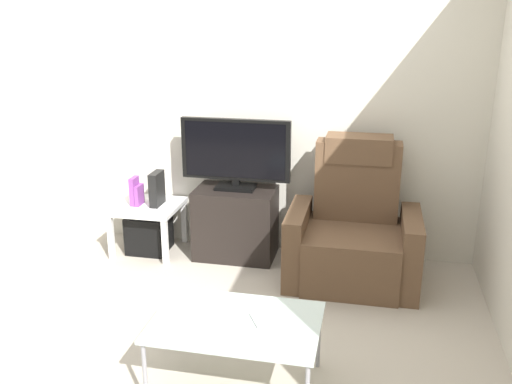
{
  "coord_description": "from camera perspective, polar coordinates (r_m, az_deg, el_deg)",
  "views": [
    {
      "loc": [
        0.98,
        -3.35,
        1.99
      ],
      "look_at": [
        0.16,
        0.5,
        0.7
      ],
      "focal_mm": 39.1,
      "sensor_mm": 36.0,
      "label": 1
    }
  ],
  "objects": [
    {
      "name": "game_console",
      "position": [
        4.74,
        -10.11,
        0.34
      ],
      "size": [
        0.07,
        0.2,
        0.29
      ],
      "primitive_type": "cube",
      "color": "black",
      "rests_on": "side_table"
    },
    {
      "name": "subwoofer_box",
      "position": [
        4.9,
        -10.87,
        -4.1
      ],
      "size": [
        0.33,
        0.33,
        0.33
      ],
      "primitive_type": "cube",
      "color": "black",
      "rests_on": "ground"
    },
    {
      "name": "television",
      "position": [
        4.5,
        -2.11,
        4.05
      ],
      "size": [
        0.89,
        0.2,
        0.58
      ],
      "color": "black",
      "rests_on": "tv_stand"
    },
    {
      "name": "wall_back",
      "position": [
        4.64,
        -0.26,
        9.57
      ],
      "size": [
        6.4,
        0.06,
        2.6
      ],
      "primitive_type": "cube",
      "color": "beige",
      "rests_on": "ground"
    },
    {
      "name": "book_leftmost",
      "position": [
        4.8,
        -12.33,
        0.1
      ],
      "size": [
        0.04,
        0.13,
        0.24
      ],
      "primitive_type": "cube",
      "color": "purple",
      "rests_on": "side_table"
    },
    {
      "name": "cell_phone",
      "position": [
        3.05,
        0.36,
        -12.95
      ],
      "size": [
        0.13,
        0.17,
        0.01
      ],
      "primitive_type": "cube",
      "rotation": [
        0.0,
        0.0,
        0.51
      ],
      "color": "#B7B7BC",
      "rests_on": "coffee_table"
    },
    {
      "name": "coffee_table",
      "position": [
        3.07,
        -2.04,
        -13.42
      ],
      "size": [
        0.9,
        0.6,
        0.41
      ],
      "color": "#B2C6C1",
      "rests_on": "ground"
    },
    {
      "name": "ground_plane",
      "position": [
        4.02,
        -3.75,
        -11.58
      ],
      "size": [
        6.4,
        6.4,
        0.0
      ],
      "primitive_type": "plane",
      "color": "#B2A899"
    },
    {
      "name": "recliner_armchair",
      "position": [
        4.32,
        9.94,
        -4.13
      ],
      "size": [
        0.98,
        0.78,
        1.08
      ],
      "rotation": [
        0.0,
        0.0,
        0.1
      ],
      "color": "brown",
      "rests_on": "ground"
    },
    {
      "name": "book_middle",
      "position": [
        4.79,
        -11.85,
        -0.3
      ],
      "size": [
        0.03,
        0.14,
        0.17
      ],
      "primitive_type": "cube",
      "color": "purple",
      "rests_on": "side_table"
    },
    {
      "name": "tv_stand",
      "position": [
        4.66,
        -2.08,
        -3.17
      ],
      "size": [
        0.66,
        0.42,
        0.59
      ],
      "color": "black",
      "rests_on": "ground"
    },
    {
      "name": "side_table",
      "position": [
        4.83,
        -11.01,
        -1.97
      ],
      "size": [
        0.54,
        0.54,
        0.42
      ],
      "color": "white",
      "rests_on": "ground"
    }
  ]
}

